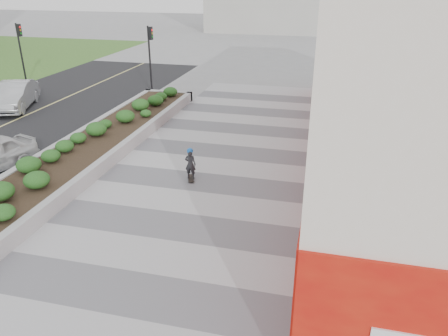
% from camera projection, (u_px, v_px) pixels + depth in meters
% --- Properties ---
extents(ground, '(160.00, 160.00, 0.00)m').
position_uv_depth(ground, '(153.00, 260.00, 11.89)').
color(ground, gray).
rests_on(ground, ground).
extents(walkway, '(8.00, 36.00, 0.01)m').
position_uv_depth(walkway, '(188.00, 208.00, 14.55)').
color(walkway, '#A8A8AD').
rests_on(walkway, ground).
extents(building, '(6.04, 24.08, 8.00)m').
position_uv_depth(building, '(407.00, 64.00, 16.71)').
color(building, beige).
rests_on(building, ground).
extents(planter, '(3.00, 18.00, 0.90)m').
position_uv_depth(planter, '(97.00, 142.00, 19.15)').
color(planter, '#9E9EA0').
rests_on(planter, ground).
extents(traffic_signal_near, '(0.33, 0.28, 4.20)m').
position_uv_depth(traffic_signal_near, '(150.00, 49.00, 27.90)').
color(traffic_signal_near, black).
rests_on(traffic_signal_near, ground).
extents(traffic_signal_far, '(0.33, 0.28, 4.20)m').
position_uv_depth(traffic_signal_far, '(21.00, 45.00, 29.48)').
color(traffic_signal_far, black).
rests_on(traffic_signal_far, ground).
extents(manhole_cover, '(0.44, 0.44, 0.01)m').
position_uv_depth(manhole_cover, '(202.00, 209.00, 14.44)').
color(manhole_cover, '#595654').
rests_on(manhole_cover, ground).
extents(skateboarder, '(0.43, 0.75, 1.29)m').
position_uv_depth(skateboarder, '(190.00, 164.00, 16.28)').
color(skateboarder, beige).
rests_on(skateboarder, ground).
extents(car_silver, '(3.16, 4.89, 1.52)m').
position_uv_depth(car_silver, '(15.00, 96.00, 25.06)').
color(car_silver, '#B1B4B9').
rests_on(car_silver, ground).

